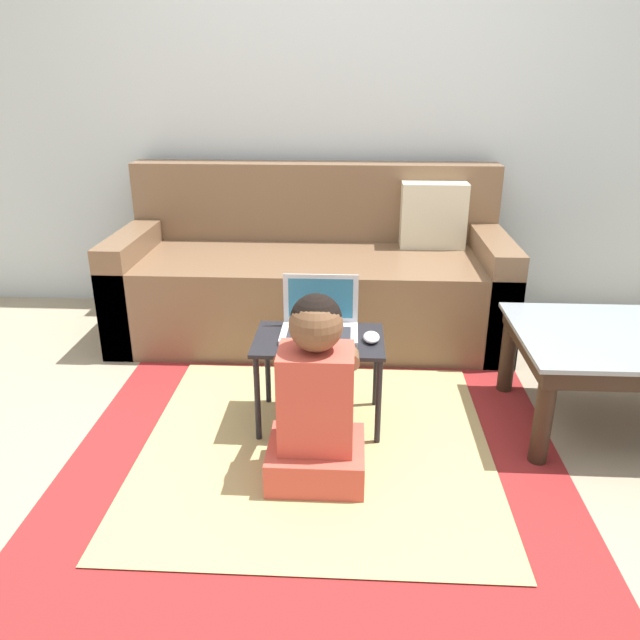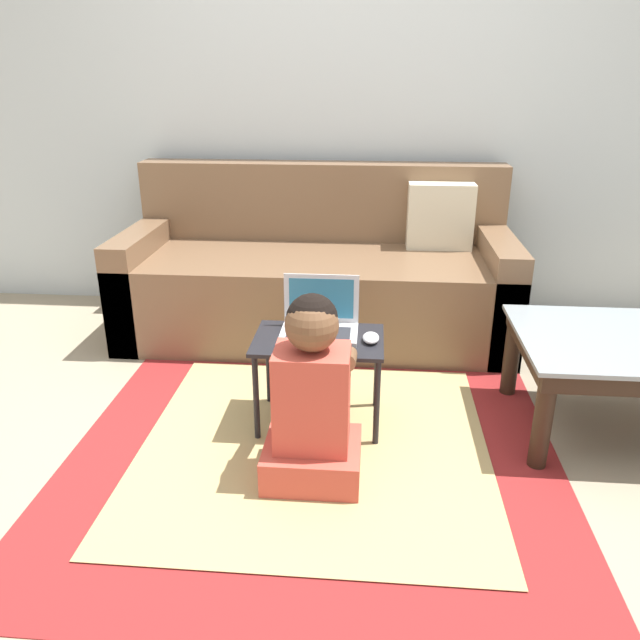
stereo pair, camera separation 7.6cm
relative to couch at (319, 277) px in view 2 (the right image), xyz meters
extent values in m
plane|color=gray|center=(0.09, -1.22, -0.31)|extent=(16.00, 16.00, 0.00)
cube|color=silver|center=(0.09, 0.47, 0.94)|extent=(9.00, 0.06, 2.50)
cube|color=maroon|center=(0.09, -1.22, -0.31)|extent=(1.90, 1.94, 0.01)
cube|color=tan|center=(0.09, -1.22, -0.31)|extent=(1.37, 1.39, 0.00)
cube|color=brown|center=(-0.01, -0.05, -0.08)|extent=(2.10, 0.88, 0.47)
cube|color=brown|center=(-0.01, 0.29, 0.37)|extent=(2.10, 0.19, 0.44)
cube|color=brown|center=(-0.98, -0.05, -0.02)|extent=(0.16, 0.88, 0.59)
cube|color=brown|center=(0.96, -0.05, -0.02)|extent=(0.16, 0.88, 0.59)
cube|color=beige|center=(0.66, 0.12, 0.33)|extent=(0.36, 0.14, 0.36)
cylinder|color=black|center=(0.94, -1.27, -0.11)|extent=(0.07, 0.07, 0.40)
cylinder|color=black|center=(0.94, -0.69, -0.11)|extent=(0.07, 0.07, 0.40)
cube|color=black|center=(0.09, -1.03, 0.07)|extent=(0.53, 0.35, 0.02)
cylinder|color=black|center=(-0.15, -1.18, -0.13)|extent=(0.02, 0.02, 0.38)
cylinder|color=black|center=(0.33, -1.18, -0.13)|extent=(0.02, 0.02, 0.38)
cylinder|color=black|center=(-0.15, -0.88, -0.13)|extent=(0.02, 0.02, 0.38)
cylinder|color=black|center=(0.33, -0.88, -0.13)|extent=(0.02, 0.02, 0.38)
cube|color=silver|center=(0.09, -1.00, 0.09)|extent=(0.31, 0.22, 0.02)
cube|color=#28282D|center=(0.09, -1.02, 0.10)|extent=(0.26, 0.13, 0.00)
cube|color=silver|center=(0.09, -0.90, 0.20)|extent=(0.31, 0.01, 0.21)
cube|color=teal|center=(0.09, -0.90, 0.20)|extent=(0.27, 0.00, 0.17)
ellipsoid|color=silver|center=(0.30, -1.05, 0.09)|extent=(0.07, 0.10, 0.03)
cube|color=#CC4C3D|center=(0.10, -1.41, -0.24)|extent=(0.35, 0.31, 0.14)
cube|color=#CC4C3D|center=(0.10, -1.41, 0.01)|extent=(0.26, 0.20, 0.37)
sphere|color=brown|center=(0.10, -1.41, 0.29)|extent=(0.18, 0.18, 0.18)
sphere|color=black|center=(0.10, -1.40, 0.31)|extent=(0.18, 0.18, 0.18)
cylinder|color=brown|center=(-0.02, -1.28, 0.11)|extent=(0.06, 0.29, 0.14)
cylinder|color=brown|center=(0.22, -1.28, 0.11)|extent=(0.06, 0.29, 0.14)
camera|label=1|loc=(0.22, -3.34, 1.09)|focal=35.00mm
camera|label=2|loc=(0.29, -3.33, 1.09)|focal=35.00mm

